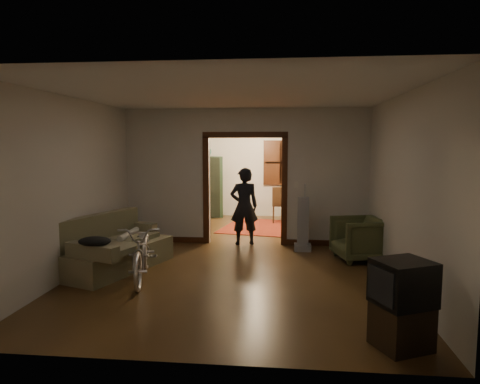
# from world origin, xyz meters

# --- Properties ---
(floor) EXTENTS (5.00, 8.50, 0.01)m
(floor) POSITION_xyz_m (0.00, 0.00, 0.00)
(floor) COLOR #352211
(floor) RESTS_ON ground
(ceiling) EXTENTS (5.00, 8.50, 0.01)m
(ceiling) POSITION_xyz_m (0.00, 0.00, 2.80)
(ceiling) COLOR white
(ceiling) RESTS_ON floor
(wall_back) EXTENTS (5.00, 0.02, 2.80)m
(wall_back) POSITION_xyz_m (0.00, 4.25, 1.40)
(wall_back) COLOR beige
(wall_back) RESTS_ON floor
(wall_left) EXTENTS (0.02, 8.50, 2.80)m
(wall_left) POSITION_xyz_m (-2.50, 0.00, 1.40)
(wall_left) COLOR beige
(wall_left) RESTS_ON floor
(wall_right) EXTENTS (0.02, 8.50, 2.80)m
(wall_right) POSITION_xyz_m (2.50, 0.00, 1.40)
(wall_right) COLOR beige
(wall_right) RESTS_ON floor
(partition_wall) EXTENTS (5.00, 0.14, 2.80)m
(partition_wall) POSITION_xyz_m (0.00, 0.75, 1.40)
(partition_wall) COLOR beige
(partition_wall) RESTS_ON floor
(door_casing) EXTENTS (1.74, 0.20, 2.32)m
(door_casing) POSITION_xyz_m (0.00, 0.75, 1.10)
(door_casing) COLOR #35190C
(door_casing) RESTS_ON floor
(far_window) EXTENTS (0.98, 0.06, 1.28)m
(far_window) POSITION_xyz_m (0.70, 4.21, 1.55)
(far_window) COLOR black
(far_window) RESTS_ON wall_back
(chandelier) EXTENTS (0.24, 0.24, 0.24)m
(chandelier) POSITION_xyz_m (0.00, 2.50, 2.35)
(chandelier) COLOR #FFE0A5
(chandelier) RESTS_ON ceiling
(light_switch) EXTENTS (0.08, 0.01, 0.12)m
(light_switch) POSITION_xyz_m (1.05, 0.68, 1.25)
(light_switch) COLOR silver
(light_switch) RESTS_ON partition_wall
(sofa) EXTENTS (1.51, 2.16, 0.91)m
(sofa) POSITION_xyz_m (-1.95, -1.34, 0.46)
(sofa) COLOR #666344
(sofa) RESTS_ON floor
(rolled_paper) EXTENTS (0.10, 0.82, 0.10)m
(rolled_paper) POSITION_xyz_m (-1.85, -1.04, 0.53)
(rolled_paper) COLOR beige
(rolled_paper) RESTS_ON sofa
(jacket) EXTENTS (0.47, 0.35, 0.14)m
(jacket) POSITION_xyz_m (-1.90, -2.25, 0.68)
(jacket) COLOR black
(jacket) RESTS_ON sofa
(bicycle) EXTENTS (0.94, 1.77, 0.88)m
(bicycle) POSITION_xyz_m (-1.34, -1.82, 0.44)
(bicycle) COLOR silver
(bicycle) RESTS_ON floor
(armchair) EXTENTS (1.03, 1.01, 0.77)m
(armchair) POSITION_xyz_m (2.15, -0.33, 0.39)
(armchair) COLOR #464D2B
(armchair) RESTS_ON floor
(tv_stand) EXTENTS (0.64, 0.62, 0.45)m
(tv_stand) POSITION_xyz_m (2.00, -3.72, 0.23)
(tv_stand) COLOR black
(tv_stand) RESTS_ON floor
(crt_tv) EXTENTS (0.68, 0.65, 0.45)m
(crt_tv) POSITION_xyz_m (2.00, -3.72, 0.68)
(crt_tv) COLOR black
(crt_tv) RESTS_ON tv_stand
(vacuum) EXTENTS (0.38, 0.34, 1.05)m
(vacuum) POSITION_xyz_m (1.18, 0.24, 0.53)
(vacuum) COLOR gray
(vacuum) RESTS_ON floor
(person) EXTENTS (0.66, 0.52, 1.59)m
(person) POSITION_xyz_m (-0.01, 0.67, 0.80)
(person) COLOR black
(person) RESTS_ON floor
(oriental_rug) EXTENTS (1.98, 2.39, 0.02)m
(oriental_rug) POSITION_xyz_m (0.17, 2.57, 0.01)
(oriental_rug) COLOR #63160F
(oriental_rug) RESTS_ON floor
(locker) EXTENTS (0.96, 0.68, 1.73)m
(locker) POSITION_xyz_m (-1.39, 3.94, 0.86)
(locker) COLOR #203622
(locker) RESTS_ON floor
(globe) EXTENTS (0.27, 0.27, 0.27)m
(globe) POSITION_xyz_m (-1.39, 3.94, 1.94)
(globe) COLOR #1E5972
(globe) RESTS_ON locker
(desk) EXTENTS (0.99, 0.66, 0.68)m
(desk) POSITION_xyz_m (1.24, 3.83, 0.34)
(desk) COLOR black
(desk) RESTS_ON floor
(desk_chair) EXTENTS (0.46, 0.46, 0.97)m
(desk_chair) POSITION_xyz_m (0.72, 3.22, 0.48)
(desk_chair) COLOR black
(desk_chair) RESTS_ON floor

